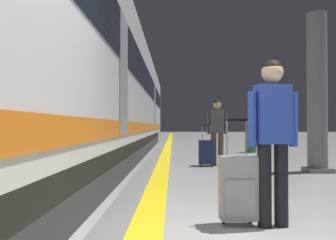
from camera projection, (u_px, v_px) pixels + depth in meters
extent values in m
cube|color=yellow|center=(165.00, 155.00, 12.69)|extent=(0.36, 80.00, 0.01)
cube|color=slate|center=(157.00, 155.00, 12.69)|extent=(0.53, 80.00, 0.01)
cube|color=#38383D|center=(91.00, 151.00, 10.07)|extent=(2.67, 25.73, 0.70)
cube|color=silver|center=(92.00, 86.00, 10.10)|extent=(2.90, 26.80, 2.90)
cylinder|color=silver|center=(92.00, 37.00, 10.12)|extent=(2.84, 26.27, 2.84)
cube|color=black|center=(92.00, 74.00, 10.10)|extent=(2.93, 25.19, 0.80)
cube|color=orange|center=(91.00, 127.00, 10.08)|extent=(2.94, 26.27, 0.24)
cone|color=silver|center=(140.00, 113.00, 24.79)|extent=(2.76, 2.60, 2.75)
cube|color=gray|center=(124.00, 75.00, 6.05)|extent=(0.02, 0.90, 2.00)
cube|color=gray|center=(155.00, 107.00, 16.10)|extent=(0.02, 0.90, 2.00)
cylinder|color=black|center=(281.00, 185.00, 3.73)|extent=(0.14, 0.14, 0.85)
cylinder|color=black|center=(264.00, 185.00, 3.70)|extent=(0.14, 0.14, 0.85)
cube|color=blue|center=(272.00, 114.00, 3.72)|extent=(0.37, 0.26, 0.61)
cylinder|color=blue|center=(293.00, 119.00, 3.75)|extent=(0.09, 0.09, 0.57)
cylinder|color=blue|center=(252.00, 119.00, 3.68)|extent=(0.09, 0.09, 0.57)
sphere|color=beige|center=(272.00, 72.00, 3.73)|extent=(0.22, 0.22, 0.22)
sphere|color=black|center=(272.00, 70.00, 3.73)|extent=(0.21, 0.21, 0.21)
cube|color=#9E9EA3|center=(238.00, 188.00, 3.77)|extent=(0.39, 0.24, 0.66)
cube|color=#9E9EA3|center=(241.00, 198.00, 3.65)|extent=(0.31, 0.03, 0.36)
cylinder|color=black|center=(250.00, 221.00, 3.83)|extent=(0.02, 0.06, 0.06)
cylinder|color=black|center=(223.00, 221.00, 3.82)|extent=(0.02, 0.06, 0.06)
cylinder|color=gray|center=(246.00, 138.00, 3.83)|extent=(0.02, 0.02, 0.38)
cylinder|color=gray|center=(227.00, 138.00, 3.83)|extent=(0.02, 0.02, 0.38)
cube|color=black|center=(237.00, 120.00, 3.83)|extent=(0.22, 0.03, 0.02)
cylinder|color=brown|center=(214.00, 149.00, 9.51)|extent=(0.14, 0.14, 0.86)
cylinder|color=brown|center=(221.00, 149.00, 9.48)|extent=(0.14, 0.14, 0.86)
cube|color=#4C4C51|center=(217.00, 121.00, 9.51)|extent=(0.38, 0.26, 0.61)
cylinder|color=#4C4C51|center=(209.00, 123.00, 9.56)|extent=(0.09, 0.09, 0.57)
cylinder|color=#4C4C51|center=(226.00, 123.00, 9.48)|extent=(0.09, 0.09, 0.57)
sphere|color=tan|center=(217.00, 105.00, 9.52)|extent=(0.22, 0.22, 0.22)
sphere|color=black|center=(217.00, 104.00, 9.52)|extent=(0.21, 0.21, 0.21)
cube|color=#19234C|center=(206.00, 152.00, 9.20)|extent=(0.38, 0.22, 0.61)
cube|color=#19234C|center=(206.00, 155.00, 9.32)|extent=(0.31, 0.02, 0.34)
cylinder|color=black|center=(201.00, 166.00, 9.13)|extent=(0.02, 0.06, 0.06)
cylinder|color=black|center=(212.00, 166.00, 9.13)|extent=(0.02, 0.06, 0.06)
cylinder|color=gray|center=(202.00, 133.00, 9.16)|extent=(0.02, 0.02, 0.38)
cylinder|color=gray|center=(211.00, 133.00, 9.16)|extent=(0.02, 0.02, 0.38)
cube|color=black|center=(206.00, 125.00, 9.16)|extent=(0.22, 0.03, 0.02)
cylinder|color=slate|center=(317.00, 92.00, 8.13)|extent=(0.44, 0.44, 3.60)
cube|color=slate|center=(318.00, 170.00, 8.10)|extent=(0.56, 0.56, 0.10)
cylinder|color=#2D6638|center=(251.00, 142.00, 14.07)|extent=(0.44, 0.44, 0.85)
cylinder|color=#262628|center=(251.00, 130.00, 14.08)|extent=(0.46, 0.46, 0.06)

